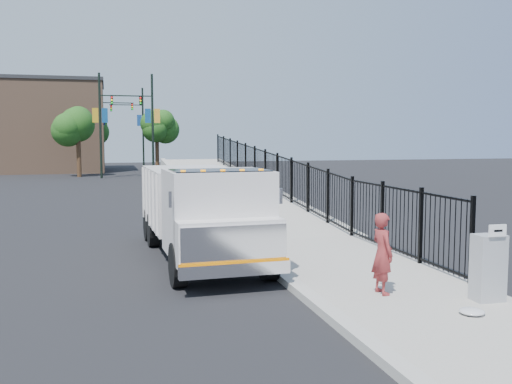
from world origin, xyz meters
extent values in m
plane|color=black|center=(0.00, 0.00, 0.00)|extent=(120.00, 120.00, 0.00)
cube|color=#9E998E|center=(1.93, -2.00, 0.06)|extent=(3.55, 12.00, 0.12)
cube|color=#ADAAA3|center=(0.00, -2.00, 0.08)|extent=(0.30, 12.00, 0.16)
cube|color=#9E998E|center=(2.12, 16.00, 0.00)|extent=(3.95, 24.06, 3.19)
cube|color=black|center=(3.55, 12.00, 0.90)|extent=(0.10, 28.00, 1.80)
cube|color=black|center=(-1.42, 2.62, 0.52)|extent=(1.17, 6.51, 0.21)
cube|color=silver|center=(-1.35, 0.43, 1.48)|extent=(2.31, 2.17, 1.91)
cube|color=silver|center=(-1.31, -0.76, 1.00)|extent=(2.26, 0.74, 0.95)
cube|color=silver|center=(-1.30, -1.11, 1.00)|extent=(2.19, 0.15, 0.81)
cube|color=silver|center=(-1.29, -1.19, 0.52)|extent=(2.29, 0.25, 0.27)
cube|color=#DB6E00|center=(-1.29, -1.19, 0.67)|extent=(2.29, 0.12, 0.06)
cube|color=black|center=(-1.34, 0.19, 2.05)|extent=(2.14, 1.31, 0.81)
cube|color=silver|center=(-1.46, 3.86, 1.48)|extent=(2.42, 4.08, 1.62)
cube|color=silver|center=(-2.51, -0.56, 1.91)|extent=(0.06, 0.06, 0.33)
cube|color=silver|center=(-0.13, -0.48, 1.91)|extent=(0.06, 0.06, 0.33)
cube|color=orange|center=(-2.19, -0.17, 2.45)|extent=(0.10, 0.08, 0.06)
cube|color=orange|center=(-1.76, -0.16, 2.45)|extent=(0.10, 0.08, 0.06)
cube|color=orange|center=(-1.33, -0.14, 2.45)|extent=(0.10, 0.08, 0.06)
cube|color=orange|center=(-0.90, -0.13, 2.45)|extent=(0.10, 0.08, 0.06)
cube|color=orange|center=(-0.47, -0.11, 2.45)|extent=(0.10, 0.08, 0.06)
cylinder|color=black|center=(-2.33, -0.27, 0.48)|extent=(0.34, 0.96, 0.95)
cylinder|color=black|center=(-0.33, -0.20, 0.48)|extent=(0.34, 0.96, 0.95)
cylinder|color=black|center=(-2.48, 4.40, 0.48)|extent=(0.34, 0.96, 0.95)
cylinder|color=black|center=(-0.48, 4.46, 0.48)|extent=(0.34, 0.96, 0.95)
cylinder|color=black|center=(-2.52, 5.44, 0.48)|extent=(0.34, 0.96, 0.95)
cylinder|color=black|center=(-0.52, 5.51, 0.48)|extent=(0.34, 0.96, 0.95)
imported|color=maroon|center=(1.41, -2.21, 0.92)|extent=(0.42, 0.61, 1.59)
cube|color=gray|center=(3.10, -3.15, 0.75)|extent=(0.55, 0.40, 1.25)
cube|color=white|center=(3.10, -3.37, 1.48)|extent=(0.35, 0.04, 0.22)
ellipsoid|color=silver|center=(2.30, -3.81, 0.17)|extent=(0.43, 0.43, 0.11)
cylinder|color=black|center=(-4.19, 33.11, 4.00)|extent=(0.18, 0.18, 8.00)
cube|color=black|center=(-2.59, 33.11, 6.30)|extent=(3.20, 0.08, 0.08)
cube|color=black|center=(-1.15, 33.11, 5.95)|extent=(0.18, 0.22, 0.60)
cube|color=navy|center=(-3.84, 33.11, 4.80)|extent=(0.45, 0.04, 1.10)
cube|color=#C19318|center=(-4.54, 33.11, 4.80)|extent=(0.45, 0.04, 1.10)
cylinder|color=black|center=(-0.26, 33.01, 4.00)|extent=(0.18, 0.18, 8.00)
cube|color=black|center=(-1.86, 33.01, 6.30)|extent=(3.20, 0.08, 0.08)
cube|color=black|center=(-3.30, 33.01, 5.95)|extent=(0.18, 0.22, 0.60)
cube|color=gold|center=(0.09, 33.01, 4.80)|extent=(0.45, 0.04, 1.10)
cube|color=navy|center=(-0.61, 33.01, 4.80)|extent=(0.45, 0.04, 1.10)
cylinder|color=black|center=(-4.42, 42.61, 4.00)|extent=(0.18, 0.18, 8.00)
cube|color=black|center=(-2.82, 42.61, 6.30)|extent=(3.20, 0.08, 0.08)
cube|color=black|center=(-1.38, 42.61, 5.95)|extent=(0.18, 0.22, 0.60)
cube|color=navy|center=(-4.07, 42.61, 4.80)|extent=(0.45, 0.04, 1.10)
cube|color=orange|center=(-4.77, 42.61, 4.80)|extent=(0.45, 0.04, 1.10)
cylinder|color=black|center=(-0.22, 45.89, 4.00)|extent=(0.18, 0.18, 8.00)
cube|color=black|center=(-1.82, 45.89, 6.30)|extent=(3.20, 0.08, 0.08)
cube|color=black|center=(-3.26, 45.89, 5.95)|extent=(0.18, 0.22, 0.60)
cube|color=gold|center=(0.13, 45.89, 4.80)|extent=(0.45, 0.04, 1.10)
cube|color=navy|center=(-0.57, 45.89, 4.80)|extent=(0.45, 0.04, 1.10)
cylinder|color=#382314|center=(-5.91, 34.99, 1.60)|extent=(0.36, 0.36, 3.20)
sphere|color=#194714|center=(-5.91, 34.99, 4.00)|extent=(2.83, 2.83, 2.83)
cylinder|color=#382314|center=(0.59, 39.39, 1.60)|extent=(0.36, 0.36, 3.20)
sphere|color=#194714|center=(0.59, 39.39, 4.00)|extent=(2.35, 2.35, 2.35)
cylinder|color=#382314|center=(-5.22, 47.58, 1.60)|extent=(0.36, 0.36, 3.20)
sphere|color=#194714|center=(-5.22, 47.58, 4.00)|extent=(3.23, 3.23, 3.23)
cube|color=#8C664C|center=(-9.00, 44.00, 4.00)|extent=(10.00, 10.00, 8.00)
camera|label=1|loc=(-3.72, -12.14, 3.18)|focal=40.00mm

